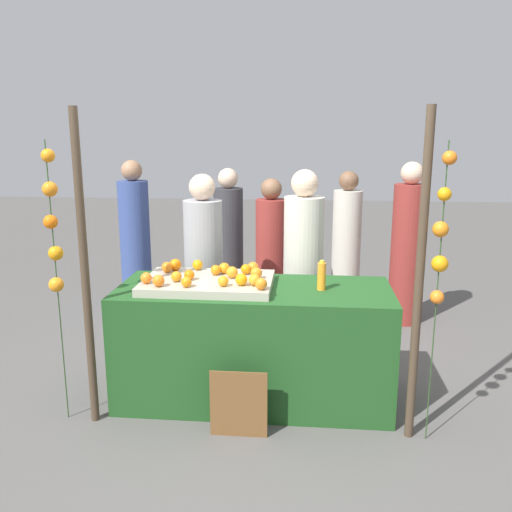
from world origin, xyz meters
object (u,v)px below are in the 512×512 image
Objects in this scene: orange_0 at (232,272)px; chalkboard_sign at (239,405)px; juice_bottle at (322,276)px; vendor_left at (204,276)px; vendor_right at (303,275)px; stall_counter at (254,343)px; orange_1 at (224,268)px.

orange_0 is 0.94m from chalkboard_sign.
juice_bottle is 1.20m from vendor_left.
vendor_right is at bearing 3.33° from vendor_left.
vendor_left is at bearing 126.84° from stall_counter.
stall_counter is at bearing -31.51° from orange_1.
vendor_left is 0.84m from vendor_right.
vendor_left reaches higher than chalkboard_sign.
orange_1 reaches higher than stall_counter.
stall_counter is 23.22× the size of orange_0.
chalkboard_sign is at bearing -95.04° from stall_counter.
vendor_left is (-0.50, 0.66, 0.33)m from stall_counter.
stall_counter is 0.72m from juice_bottle.
stall_counter is 0.58m from chalkboard_sign.
vendor_right reaches higher than chalkboard_sign.
chalkboard_sign is 0.28× the size of vendor_right.
juice_bottle is 0.13× the size of vendor_left.
chalkboard_sign is 1.42m from vendor_right.
stall_counter is 1.19× the size of vendor_right.
chalkboard_sign is (-0.05, -0.54, -0.21)m from stall_counter.
vendor_left is at bearing 145.63° from juice_bottle.
vendor_right is at bearing 53.19° from orange_0.
vendor_left is (-0.45, 1.20, 0.53)m from chalkboard_sign.
juice_bottle is at bearing -79.24° from vendor_right.
vendor_right reaches higher than juice_bottle.
stall_counter is 9.20× the size of juice_bottle.
vendor_left is at bearing 117.65° from orange_0.
orange_0 is at bearing -62.35° from vendor_left.
juice_bottle reaches higher than chalkboard_sign.
vendor_left is (-0.98, 0.67, -0.21)m from juice_bottle.
juice_bottle is (0.65, -0.04, -0.00)m from orange_0.
orange_0 is 0.40× the size of juice_bottle.
orange_1 is 0.05× the size of vendor_left.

